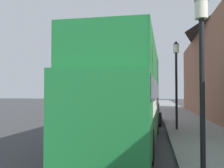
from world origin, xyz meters
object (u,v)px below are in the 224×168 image
parked_car_ahead_of_bus (147,114)px  lamp_post_second (176,68)px  tour_bus (126,101)px  lamp_post_nearest (202,48)px

parked_car_ahead_of_bus → lamp_post_second: bearing=-65.4°
tour_bus → parked_car_ahead_of_bus: (0.70, 7.47, -1.12)m
tour_bus → lamp_post_second: bearing=60.5°
lamp_post_nearest → tour_bus: bearing=118.9°
tour_bus → lamp_post_nearest: lamp_post_nearest is taller
tour_bus → parked_car_ahead_of_bus: bearing=86.7°
parked_car_ahead_of_bus → lamp_post_nearest: size_ratio=0.89×
parked_car_ahead_of_bus → lamp_post_nearest: bearing=-82.8°
tour_bus → parked_car_ahead_of_bus: tour_bus is taller
lamp_post_nearest → lamp_post_second: 8.18m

